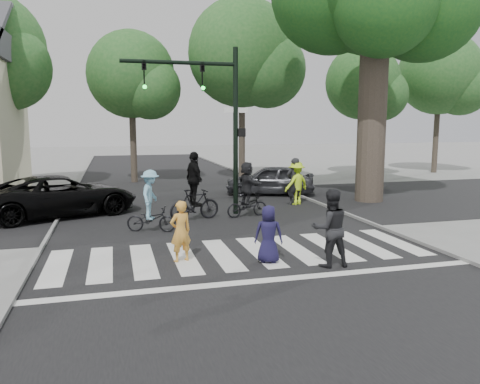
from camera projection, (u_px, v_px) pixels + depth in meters
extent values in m
plane|color=gray|center=(253.00, 264.00, 11.14)|extent=(120.00, 120.00, 0.00)
cube|color=black|center=(211.00, 222.00, 15.91)|extent=(10.00, 70.00, 0.01)
cube|color=black|center=(196.00, 207.00, 18.78)|extent=(70.00, 10.00, 0.01)
cube|color=gray|center=(52.00, 229.00, 14.60)|extent=(0.10, 70.00, 0.10)
cube|color=gray|center=(345.00, 213.00, 17.21)|extent=(0.10, 70.00, 0.10)
cube|color=silver|center=(56.00, 267.00, 10.93)|extent=(0.55, 3.00, 0.01)
cube|color=silver|center=(101.00, 263.00, 11.19)|extent=(0.55, 3.00, 0.01)
cube|color=silver|center=(143.00, 260.00, 11.45)|extent=(0.55, 3.00, 0.01)
cube|color=silver|center=(184.00, 257.00, 11.71)|extent=(0.55, 3.00, 0.01)
cube|color=silver|center=(223.00, 254.00, 11.97)|extent=(0.55, 3.00, 0.01)
cube|color=silver|center=(260.00, 252.00, 12.22)|extent=(0.55, 3.00, 0.01)
cube|color=silver|center=(296.00, 249.00, 12.48)|extent=(0.55, 3.00, 0.01)
cube|color=silver|center=(330.00, 246.00, 12.74)|extent=(0.55, 3.00, 0.01)
cube|color=silver|center=(363.00, 244.00, 13.00)|extent=(0.55, 3.00, 0.01)
cube|color=silver|center=(394.00, 242.00, 13.26)|extent=(0.55, 3.00, 0.01)
cube|color=silver|center=(269.00, 280.00, 9.99)|extent=(10.00, 0.30, 0.01)
cylinder|color=black|center=(236.00, 132.00, 16.93)|extent=(0.18, 0.18, 6.00)
cylinder|color=black|center=(179.00, 63.00, 16.07)|extent=(4.00, 0.14, 0.14)
imported|color=black|center=(202.00, 77.00, 16.34)|extent=(0.16, 0.20, 1.00)
sphere|color=#19E533|center=(203.00, 88.00, 16.28)|extent=(0.14, 0.14, 0.14)
imported|color=black|center=(144.00, 75.00, 15.82)|extent=(0.16, 0.20, 1.00)
sphere|color=#19E533|center=(145.00, 87.00, 15.77)|extent=(0.14, 0.14, 0.14)
cube|color=black|center=(241.00, 132.00, 16.99)|extent=(0.28, 0.18, 0.30)
cube|color=#FF660C|center=(244.00, 132.00, 17.02)|extent=(0.02, 0.14, 0.20)
cube|color=white|center=(236.00, 110.00, 16.82)|extent=(0.90, 0.04, 0.18)
cylinder|color=brown|center=(372.00, 119.00, 19.73)|extent=(1.20, 1.20, 7.00)
cylinder|color=brown|center=(384.00, 45.00, 19.18)|extent=(1.29, 1.74, 2.93)
sphere|color=#184F1C|center=(424.00, 2.00, 18.94)|extent=(4.80, 4.80, 4.80)
sphere|color=#184F1C|center=(385.00, 4.00, 17.64)|extent=(4.00, 4.00, 4.00)
sphere|color=#225D24|center=(8.00, 67.00, 22.40)|extent=(4.06, 4.06, 4.06)
cylinder|color=brown|center=(133.00, 133.00, 26.26)|extent=(0.36, 0.36, 5.60)
sphere|color=#225D24|center=(131.00, 74.00, 25.79)|extent=(4.80, 4.80, 4.80)
sphere|color=#225D24|center=(150.00, 89.00, 25.47)|extent=(3.36, 3.36, 3.36)
cylinder|color=brown|center=(242.00, 123.00, 26.49)|extent=(0.36, 0.36, 6.72)
sphere|color=#225D24|center=(242.00, 53.00, 25.93)|extent=(6.00, 6.00, 6.00)
sphere|color=#225D24|center=(267.00, 69.00, 25.52)|extent=(4.20, 4.20, 4.20)
cylinder|color=brown|center=(361.00, 133.00, 29.41)|extent=(0.36, 0.36, 5.46)
sphere|color=#225D24|center=(363.00, 82.00, 28.96)|extent=(4.60, 4.60, 4.60)
sphere|color=#225D24|center=(382.00, 95.00, 28.65)|extent=(3.22, 3.22, 3.22)
cylinder|color=brown|center=(436.00, 127.00, 31.49)|extent=(0.36, 0.36, 6.16)
sphere|color=#225D24|center=(440.00, 73.00, 30.97)|extent=(5.40, 5.40, 5.40)
sphere|color=#225D24|center=(461.00, 86.00, 30.61)|extent=(3.78, 3.78, 3.78)
imported|color=gold|center=(181.00, 231.00, 11.27)|extent=(0.64, 0.52, 1.50)
imported|color=#1A163B|center=(269.00, 234.00, 11.20)|extent=(0.79, 0.65, 1.40)
imported|color=black|center=(330.00, 228.00, 10.87)|extent=(0.93, 0.75, 1.83)
imported|color=black|center=(151.00, 219.00, 14.42)|extent=(1.61, 1.01, 0.80)
imported|color=#7AB8D1|center=(150.00, 195.00, 14.31)|extent=(0.87, 1.12, 1.53)
imported|color=black|center=(195.00, 205.00, 16.14)|extent=(1.89, 0.94, 1.09)
imported|color=black|center=(194.00, 179.00, 16.01)|extent=(0.72, 1.18, 1.89)
imported|color=black|center=(247.00, 206.00, 16.74)|extent=(1.64, 0.85, 0.82)
imported|color=black|center=(247.00, 184.00, 16.62)|extent=(0.75, 1.53, 1.58)
imported|color=black|center=(61.00, 195.00, 16.87)|extent=(5.92, 4.28, 1.50)
imported|color=#2E2F33|center=(270.00, 180.00, 21.91)|extent=(4.45, 3.02, 1.41)
imported|color=#CCFF23|center=(296.00, 183.00, 19.22)|extent=(1.32, 1.05, 1.78)
imported|color=black|center=(294.00, 181.00, 19.20)|extent=(0.79, 0.61, 1.93)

